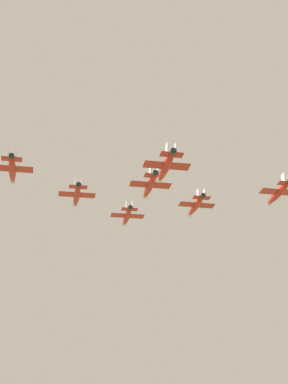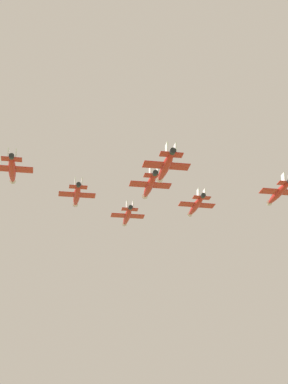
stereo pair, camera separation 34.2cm
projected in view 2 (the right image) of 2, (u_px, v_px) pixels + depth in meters
name	position (u px, v px, depth m)	size (l,w,h in m)	color
jet_lead	(127.00, 216.00, 197.61)	(10.77, 16.35, 3.60)	red
jet_left_wingman	(77.00, 195.00, 175.95)	(10.59, 16.10, 3.54)	red
jet_right_wingman	(196.00, 205.00, 180.85)	(10.65, 16.30, 3.55)	red
jet_left_outer	(12.00, 169.00, 154.18)	(10.57, 16.11, 3.53)	red
jet_right_outer	(279.00, 192.00, 164.08)	(10.84, 16.52, 3.62)	red
jet_slot_rear	(150.00, 185.00, 158.69)	(10.75, 16.39, 3.59)	red
jet_trailing	(166.00, 166.00, 138.97)	(10.69, 16.29, 3.57)	red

